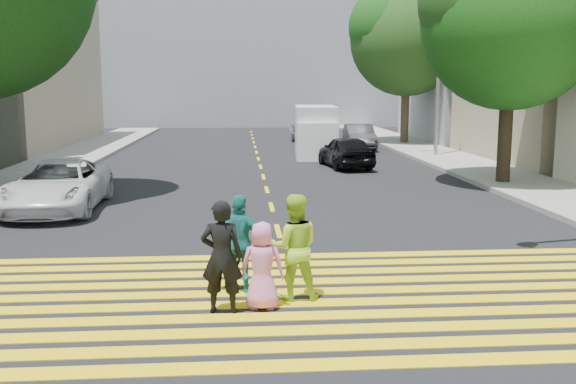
{
  "coord_description": "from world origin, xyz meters",
  "views": [
    {
      "loc": [
        -0.86,
        -8.32,
        3.26
      ],
      "look_at": [
        0.0,
        3.0,
        1.4
      ],
      "focal_mm": 40.0,
      "sensor_mm": 36.0,
      "label": 1
    }
  ],
  "objects": [
    {
      "name": "ground",
      "position": [
        0.0,
        0.0,
        0.0
      ],
      "size": [
        120.0,
        120.0,
        0.0
      ],
      "primitive_type": "plane",
      "color": "black"
    },
    {
      "name": "sidewalk_left",
      "position": [
        -8.5,
        22.0,
        0.07
      ],
      "size": [
        3.0,
        40.0,
        0.15
      ],
      "primitive_type": "cube",
      "color": "gray",
      "rests_on": "ground"
    },
    {
      "name": "sidewalk_right",
      "position": [
        8.5,
        15.0,
        0.07
      ],
      "size": [
        3.0,
        60.0,
        0.15
      ],
      "primitive_type": "cube",
      "color": "gray",
      "rests_on": "ground"
    },
    {
      "name": "crosswalk",
      "position": [
        0.0,
        1.28,
        0.01
      ],
      "size": [
        13.4,
        5.3,
        0.01
      ],
      "color": "yellow",
      "rests_on": "ground"
    },
    {
      "name": "lane_line",
      "position": [
        0.0,
        22.5,
        0.01
      ],
      "size": [
        0.12,
        34.4,
        0.01
      ],
      "color": "yellow",
      "rests_on": "ground"
    },
    {
      "name": "building_right_grey",
      "position": [
        15.0,
        30.0,
        5.0
      ],
      "size": [
        10.0,
        10.0,
        10.0
      ],
      "primitive_type": "cube",
      "color": "gray",
      "rests_on": "ground"
    },
    {
      "name": "backdrop_block",
      "position": [
        0.0,
        48.0,
        6.0
      ],
      "size": [
        30.0,
        8.0,
        12.0
      ],
      "primitive_type": "cube",
      "color": "gray",
      "rests_on": "ground"
    },
    {
      "name": "tree_right_near",
      "position": [
        7.99,
        12.3,
        5.7
      ],
      "size": [
        6.79,
        6.32,
        8.42
      ],
      "rotation": [
        0.0,
        0.0,
        -0.1
      ],
      "color": "black",
      "rests_on": "ground"
    },
    {
      "name": "tree_right_far",
      "position": [
        8.69,
        27.96,
        6.28
      ],
      "size": [
        7.23,
        6.68,
        9.31
      ],
      "rotation": [
        0.0,
        0.0,
        0.04
      ],
      "color": "#40311E",
      "rests_on": "ground"
    },
    {
      "name": "pedestrian_man",
      "position": [
        -1.13,
        0.72,
        0.84
      ],
      "size": [
        0.65,
        0.47,
        1.67
      ],
      "primitive_type": "imported",
      "rotation": [
        0.0,
        0.0,
        3.02
      ],
      "color": "black",
      "rests_on": "ground"
    },
    {
      "name": "pedestrian_woman",
      "position": [
        -0.05,
        1.24,
        0.83
      ],
      "size": [
        0.81,
        0.63,
        1.66
      ],
      "primitive_type": "imported",
      "rotation": [
        0.0,
        0.0,
        3.14
      ],
      "color": "#A3D92D",
      "rests_on": "ground"
    },
    {
      "name": "pedestrian_child",
      "position": [
        -0.55,
        0.84,
        0.66
      ],
      "size": [
        0.69,
        0.49,
        1.32
      ],
      "primitive_type": "imported",
      "rotation": [
        0.0,
        0.0,
        3.03
      ],
      "color": "pink",
      "rests_on": "ground"
    },
    {
      "name": "pedestrian_extra",
      "position": [
        -0.87,
        1.64,
        0.79
      ],
      "size": [
        1.0,
        0.64,
        1.59
      ],
      "primitive_type": "imported",
      "rotation": [
        0.0,
        0.0,
        2.85
      ],
      "color": "#1E7575",
      "rests_on": "ground"
    },
    {
      "name": "white_sedan",
      "position": [
        -5.71,
        8.96,
        0.67
      ],
      "size": [
        2.31,
        4.84,
        1.33
      ],
      "primitive_type": "imported",
      "rotation": [
        0.0,
        0.0,
        0.02
      ],
      "color": "silver",
      "rests_on": "ground"
    },
    {
      "name": "dark_car_near",
      "position": [
        3.47,
        17.51,
        0.66
      ],
      "size": [
        2.04,
        4.05,
        1.32
      ],
      "primitive_type": "imported",
      "rotation": [
        0.0,
        0.0,
        3.27
      ],
      "color": "black",
      "rests_on": "ground"
    },
    {
      "name": "silver_car",
      "position": [
        3.21,
        31.46,
        0.62
      ],
      "size": [
        2.05,
        4.42,
        1.25
      ],
      "primitive_type": "imported",
      "rotation": [
        0.0,
        0.0,
        3.07
      ],
      "color": "gray",
      "rests_on": "ground"
    },
    {
      "name": "dark_car_parked",
      "position": [
        5.48,
        25.31,
        0.66
      ],
      "size": [
        1.61,
        4.07,
        1.32
      ],
      "primitive_type": "imported",
      "rotation": [
        0.0,
        0.0,
        -0.05
      ],
      "color": "#232227",
      "rests_on": "ground"
    },
    {
      "name": "white_van",
      "position": [
        2.76,
        21.99,
        1.12
      ],
      "size": [
        2.23,
        5.14,
        2.37
      ],
      "rotation": [
        0.0,
        0.0,
        -0.07
      ],
      "color": "silver",
      "rests_on": "ground"
    },
    {
      "name": "street_lamp",
      "position": [
        8.08,
        20.89,
        5.09
      ],
      "size": [
        2.01,
        0.49,
        8.87
      ],
      "rotation": [
        0.0,
        0.0,
        -0.15
      ],
      "color": "gray",
      "rests_on": "ground"
    }
  ]
}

